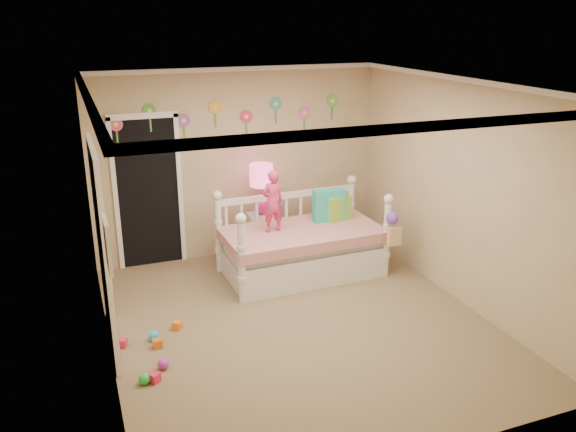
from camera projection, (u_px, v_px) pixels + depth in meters
name	position (u px, v px, depth m)	size (l,w,h in m)	color
floor	(299.00, 323.00, 6.48)	(4.00, 4.50, 0.01)	#7F684C
ceiling	(300.00, 84.00, 5.64)	(4.00, 4.50, 0.01)	white
back_wall	(239.00, 163.00, 8.05)	(4.00, 0.01, 2.60)	tan
left_wall	(99.00, 237.00, 5.38)	(0.01, 4.50, 2.60)	tan
right_wall	(460.00, 192.00, 6.73)	(0.01, 4.50, 2.60)	tan
crown_molding	(300.00, 88.00, 5.65)	(4.00, 4.50, 0.06)	white
daybed	(302.00, 233.00, 7.56)	(2.07, 1.11, 1.12)	white
pillow_turquoise	(329.00, 205.00, 7.77)	(0.43, 0.15, 0.43)	#22AB89
pillow_lime	(339.00, 208.00, 7.80)	(0.35, 0.13, 0.33)	#81C73C
child	(272.00, 201.00, 7.32)	(0.29, 0.19, 0.79)	#E43370
nightstand	(262.00, 235.00, 8.17)	(0.38, 0.29, 0.63)	white
table_lamp	(261.00, 181.00, 7.91)	(0.32, 0.32, 0.71)	#EB1F92
closet_doorway	(148.00, 191.00, 7.70)	(0.90, 0.04, 2.07)	black
flower_decals	(231.00, 117.00, 7.80)	(3.40, 0.02, 0.50)	#B2668C
mirror_closet	(103.00, 250.00, 5.74)	(0.07, 1.30, 2.10)	white
wall_picture	(107.00, 245.00, 4.52)	(0.05, 0.34, 0.42)	white
hanging_bag	(392.00, 230.00, 7.32)	(0.20, 0.16, 0.36)	beige
toy_scatter	(149.00, 347.00, 5.90)	(0.80, 1.30, 0.11)	#996666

